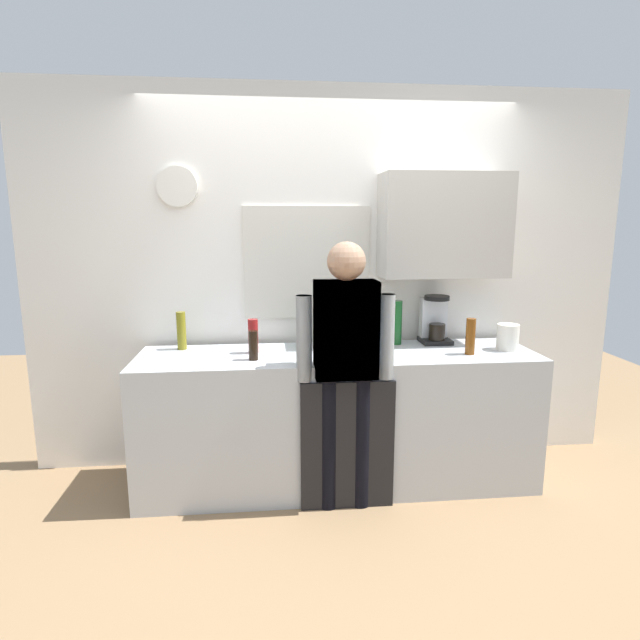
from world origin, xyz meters
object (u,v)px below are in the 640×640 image
Objects in this scene: bottle_green_wine at (396,322)px; bottle_red_vinegar at (253,336)px; dish_soap at (302,335)px; coffee_maker at (435,321)px; bottle_olive_oil at (181,331)px; bottle_dark_sauce at (253,345)px; storage_canister at (508,337)px; bottle_amber_beer at (470,336)px; mixing_bowl at (368,339)px; cup_terracotta_mug at (323,340)px; person_guest at (345,355)px; person_at_sink at (345,355)px.

bottle_red_vinegar is at bearing -170.87° from bottle_green_wine.
bottle_red_vinegar is at bearing -156.14° from dish_soap.
coffee_maker is 1.32× the size of bottle_olive_oil.
bottle_dark_sauce reaches higher than storage_canister.
bottle_red_vinegar is at bearing 177.16° from storage_canister.
bottle_amber_beer is 1.09m from dish_soap.
mixing_bowl is (-0.20, -0.02, -0.11)m from bottle_green_wine.
bottle_green_wine is 0.52m from cup_terracotta_mug.
mixing_bowl is 0.45m from dish_soap.
bottle_red_vinegar is 0.98m from bottle_green_wine.
coffee_maker is 1.10× the size of bottle_green_wine.
bottle_olive_oil is at bearing -178.76° from coffee_maker.
bottle_olive_oil is 0.83× the size of bottle_green_wine.
bottle_olive_oil reaches higher than dish_soap.
storage_canister is (2.12, -0.23, -0.04)m from bottle_olive_oil.
bottle_olive_oil is 1.86m from bottle_amber_beer.
bottle_amber_beer is (1.36, -0.17, 0.01)m from bottle_red_vinegar.
person_guest reaches higher than cup_terracotta_mug.
bottle_red_vinegar is 0.65m from person_at_sink.
coffee_maker is 0.90m from person_guest.
storage_canister is (1.19, -0.22, 0.04)m from cup_terracotta_mug.
coffee_maker reaches higher than dish_soap.
person_at_sink is (0.53, -0.20, -0.02)m from bottle_dark_sauce.
bottle_green_wine is at bearing 2.23° from cup_terracotta_mug.
mixing_bowl is at bearing 56.51° from person_at_sink.
storage_canister is 0.11× the size of person_at_sink.
coffee_maker is 0.21× the size of person_at_sink.
mixing_bowl is at bearing -0.45° from dish_soap.
person_at_sink reaches higher than storage_canister.
mixing_bowl is 0.91m from storage_canister.
bottle_red_vinegar is 0.79m from mixing_bowl.
person_at_sink is at bearing -165.96° from storage_canister.
bottle_green_wine reaches higher than cup_terracotta_mug.
bottle_dark_sauce is 1.65m from storage_canister.
bottle_amber_beer reaches higher than storage_canister.
bottle_dark_sauce is 0.83m from mixing_bowl.
person_guest is (-0.71, -0.55, -0.08)m from coffee_maker.
coffee_maker is 1.29m from bottle_dark_sauce.
dish_soap is 1.06× the size of storage_canister.
person_guest reaches higher than bottle_dark_sauce.
person_at_sink is (-0.82, -0.19, -0.05)m from bottle_amber_beer.
bottle_green_wine is at bearing 0.30° from bottle_olive_oil.
bottle_olive_oil is 1.44m from bottle_green_wine.
bottle_green_wine is 3.26× the size of cup_terracotta_mug.
person_guest is at bearing -142.32° from coffee_maker.
bottle_green_wine reaches higher than bottle_dark_sauce.
person_at_sink is (-0.43, -0.52, -0.08)m from bottle_green_wine.
storage_canister is (0.41, -0.27, -0.06)m from coffee_maker.
bottle_dark_sauce reaches higher than cup_terracotta_mug.
mixing_bowl is at bearing -174.71° from bottle_green_wine.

